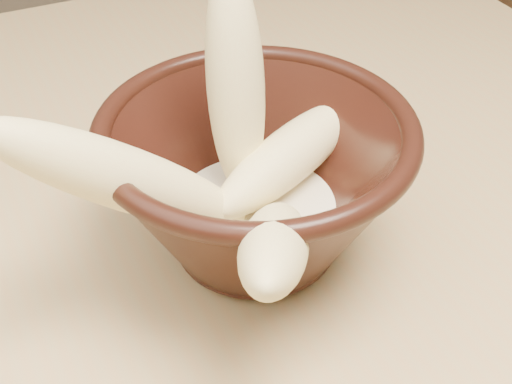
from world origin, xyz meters
The scene contains 6 objects.
bowl centered at (0.20, -0.03, 0.81)m, with size 0.19×0.19×0.10m.
milk_puddle centered at (0.20, -0.03, 0.78)m, with size 0.11×0.11×0.01m, color beige.
banana_upright centered at (0.20, 0.00, 0.86)m, with size 0.03×0.03×0.14m, color #F8D992.
banana_left centered at (0.12, -0.04, 0.84)m, with size 0.03×0.03×0.17m, color #F8D992.
banana_across centered at (0.23, -0.02, 0.81)m, with size 0.03×0.03×0.13m, color #F8D992.
banana_front centered at (0.18, -0.11, 0.83)m, with size 0.03×0.03×0.15m, color #F8D992.
Camera 1 is at (0.06, -0.33, 1.07)m, focal length 50.00 mm.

